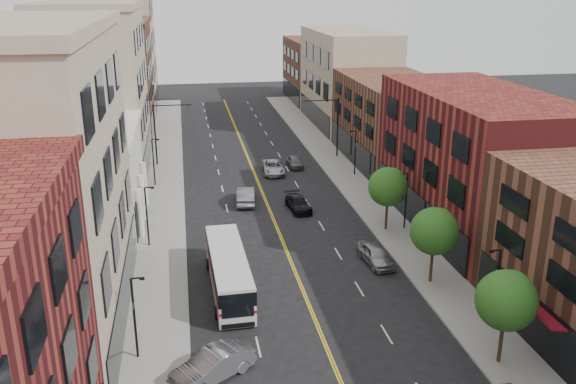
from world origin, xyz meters
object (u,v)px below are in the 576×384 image
car_angle_b (212,365)px  car_lane_b (273,167)px  car_parked_far (376,255)px  city_bus (229,269)px  car_lane_behind (246,196)px  car_lane_a (298,203)px  car_lane_c (295,162)px

car_angle_b → car_lane_b: bearing=133.5°
car_angle_b → car_parked_far: car_angle_b is taller
city_bus → car_lane_behind: (3.08, 17.70, -0.83)m
car_lane_b → car_parked_far: bearing=-76.9°
car_lane_behind → car_lane_a: car_lane_behind is taller
car_parked_far → car_lane_behind: bearing=113.2°
car_angle_b → car_lane_a: (9.54, 24.96, -0.17)m
car_angle_b → car_parked_far: 18.11m
car_parked_far → car_lane_behind: car_lane_behind is taller
city_bus → car_angle_b: size_ratio=2.24×
city_bus → car_angle_b: (-1.71, -9.95, -0.82)m
city_bus → car_lane_a: size_ratio=2.48×
city_bus → car_lane_a: (7.83, 15.01, -0.99)m
car_parked_far → car_lane_behind: size_ratio=0.89×
car_angle_b → car_lane_a: size_ratio=1.11×
car_lane_b → car_lane_c: size_ratio=1.34×
city_bus → car_lane_behind: size_ratio=2.25×
car_lane_behind → car_lane_c: car_lane_behind is taller
city_bus → car_lane_b: (7.27, 27.15, -0.93)m
car_parked_far → car_lane_a: bearing=100.7°
car_lane_behind → city_bus: bearing=86.0°
city_bus → car_parked_far: bearing=10.5°
car_lane_behind → car_lane_a: (4.75, -2.69, -0.16)m
city_bus → car_lane_a: city_bus is taller
car_lane_behind → car_lane_a: size_ratio=1.10×
car_lane_c → car_parked_far: bearing=-88.7°
city_bus → car_lane_b: city_bus is taller
car_angle_b → car_lane_c: bearing=130.3°
city_bus → car_angle_b: bearing=-101.1°
car_lane_behind → car_lane_b: size_ratio=0.96×
car_parked_far → car_lane_behind: 17.46m
car_lane_behind → car_lane_a: 5.46m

